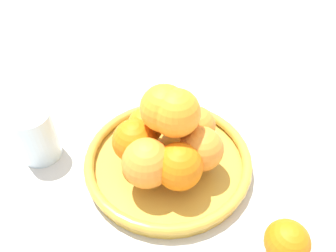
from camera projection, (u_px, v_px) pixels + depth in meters
The scene contains 5 objects.
ground_plane at pixel (168, 165), 0.62m from camera, with size 4.00×4.00×0.00m, color beige.
fruit_bowl at pixel (168, 160), 0.61m from camera, with size 0.31×0.31×0.03m.
orange_pile at pixel (169, 134), 0.56m from camera, with size 0.20×0.20×0.15m.
stray_orange at pixel (287, 242), 0.48m from camera, with size 0.07×0.07×0.07m, color orange.
drinking_glass at pixel (36, 136), 0.61m from camera, with size 0.07×0.07×0.10m, color silver.
Camera 1 is at (-0.07, 0.39, 0.49)m, focal length 35.00 mm.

